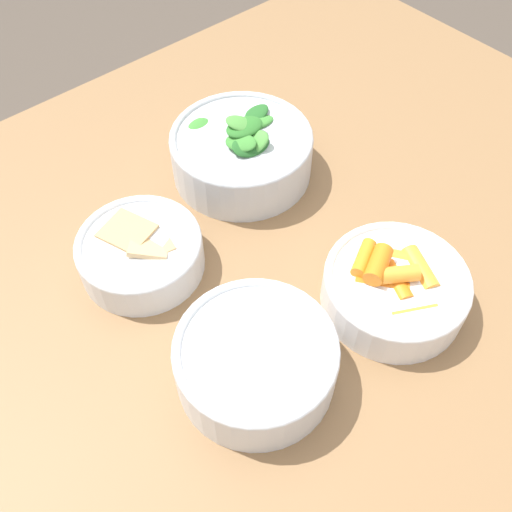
{
  "coord_description": "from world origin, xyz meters",
  "views": [
    {
      "loc": [
        0.23,
        0.3,
        1.29
      ],
      "look_at": [
        -0.03,
        -0.01,
        0.76
      ],
      "focal_mm": 40.0,
      "sensor_mm": 36.0,
      "label": 1
    }
  ],
  "objects": [
    {
      "name": "bowl_greens",
      "position": [
        -0.13,
        -0.16,
        0.77
      ],
      "size": [
        0.19,
        0.19,
        0.1
      ],
      "color": "silver",
      "rests_on": "dining_table"
    },
    {
      "name": "bowl_carrots",
      "position": [
        -0.12,
        0.12,
        0.76
      ],
      "size": [
        0.16,
        0.16,
        0.07
      ],
      "color": "white",
      "rests_on": "dining_table"
    },
    {
      "name": "ground_plane",
      "position": [
        0.0,
        0.0,
        0.0
      ],
      "size": [
        10.0,
        10.0,
        0.0
      ],
      "primitive_type": "plane",
      "color": "#4C4238"
    },
    {
      "name": "bowl_beans_hotdog",
      "position": [
        0.06,
        0.09,
        0.76
      ],
      "size": [
        0.17,
        0.17,
        0.06
      ],
      "color": "silver",
      "rests_on": "dining_table"
    },
    {
      "name": "bowl_cookies",
      "position": [
        0.07,
        -0.11,
        0.76
      ],
      "size": [
        0.15,
        0.15,
        0.05
      ],
      "color": "silver",
      "rests_on": "dining_table"
    },
    {
      "name": "dining_table",
      "position": [
        0.0,
        0.0,
        0.63
      ],
      "size": [
        1.31,
        0.96,
        0.73
      ],
      "color": "olive",
      "rests_on": "ground_plane"
    }
  ]
}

